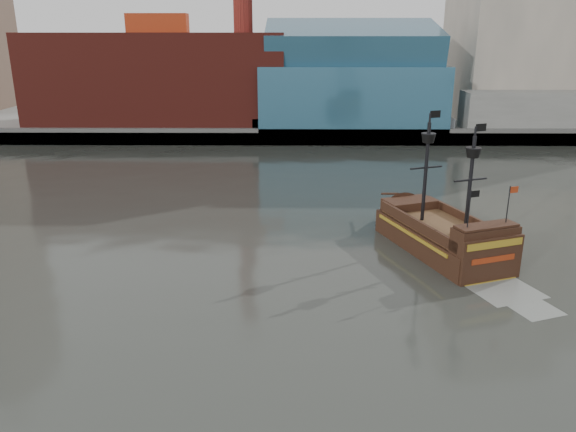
{
  "coord_description": "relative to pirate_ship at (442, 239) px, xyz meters",
  "views": [
    {
      "loc": [
        0.44,
        -25.67,
        17.0
      ],
      "look_at": [
        0.09,
        13.99,
        4.0
      ],
      "focal_mm": 35.0,
      "sensor_mm": 36.0,
      "label": 1
    }
  ],
  "objects": [
    {
      "name": "pirate_ship",
      "position": [
        0.0,
        0.0,
        0.0
      ],
      "size": [
        9.95,
        16.74,
        12.03
      ],
      "rotation": [
        0.0,
        0.0,
        0.35
      ],
      "color": "black",
      "rests_on": "ground"
    },
    {
      "name": "promenade_far",
      "position": [
        -12.53,
        75.08,
        -0.09
      ],
      "size": [
        220.0,
        60.0,
        2.0
      ],
      "primitive_type": "cube",
      "color": "slate",
      "rests_on": "ground"
    },
    {
      "name": "ground",
      "position": [
        -12.53,
        -16.92,
        -1.09
      ],
      "size": [
        400.0,
        400.0,
        0.0
      ],
      "primitive_type": "plane",
      "color": "#252722",
      "rests_on": "ground"
    },
    {
      "name": "seawall",
      "position": [
        -12.53,
        45.58,
        0.21
      ],
      "size": [
        220.0,
        1.0,
        2.6
      ],
      "primitive_type": "cube",
      "color": "#4C4C49",
      "rests_on": "ground"
    }
  ]
}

